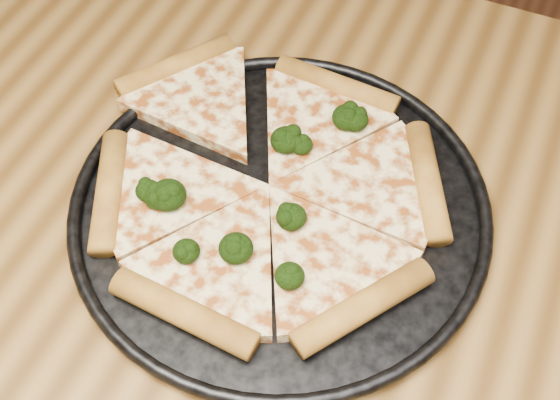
% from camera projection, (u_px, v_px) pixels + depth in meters
% --- Properties ---
extents(dining_table, '(1.20, 0.90, 0.75)m').
position_uv_depth(dining_table, '(223.00, 368.00, 0.62)').
color(dining_table, brown).
rests_on(dining_table, ground).
extents(pizza_pan, '(0.35, 0.35, 0.02)m').
position_uv_depth(pizza_pan, '(280.00, 206.00, 0.60)').
color(pizza_pan, black).
rests_on(pizza_pan, dining_table).
extents(pizza, '(0.34, 0.30, 0.02)m').
position_uv_depth(pizza, '(265.00, 182.00, 0.61)').
color(pizza, '#FFE39C').
rests_on(pizza, pizza_pan).
extents(broccoli_florets, '(0.16, 0.20, 0.02)m').
position_uv_depth(broccoli_florets, '(255.00, 185.00, 0.59)').
color(broccoli_florets, black).
rests_on(broccoli_florets, pizza).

